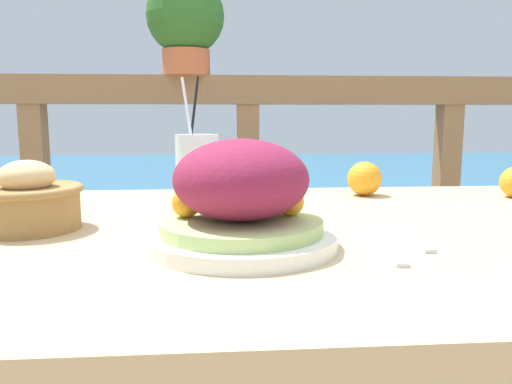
{
  "coord_description": "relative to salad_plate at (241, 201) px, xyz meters",
  "views": [
    {
      "loc": [
        -0.1,
        -0.78,
        0.92
      ],
      "look_at": [
        -0.04,
        -0.02,
        0.8
      ],
      "focal_mm": 35.0,
      "sensor_mm": 36.0,
      "label": 1
    }
  ],
  "objects": [
    {
      "name": "patio_table",
      "position": [
        0.07,
        0.12,
        -0.15
      ],
      "size": [
        1.25,
        0.85,
        0.74
      ],
      "color": "tan",
      "rests_on": "ground_plane"
    },
    {
      "name": "railing_fence",
      "position": [
        0.07,
        0.98,
        -0.09
      ],
      "size": [
        2.8,
        0.08,
        1.04
      ],
      "color": "brown",
      "rests_on": "ground_plane"
    },
    {
      "name": "sea_backdrop",
      "position": [
        0.07,
        3.48,
        -0.58
      ],
      "size": [
        12.0,
        4.0,
        0.45
      ],
      "color": "teal",
      "rests_on": "ground_plane"
    },
    {
      "name": "salad_plate",
      "position": [
        0.0,
        0.0,
        0.0
      ],
      "size": [
        0.26,
        0.26,
        0.15
      ],
      "color": "white",
      "rests_on": "patio_table"
    },
    {
      "name": "drink_glass",
      "position": [
        -0.07,
        0.28,
        0.01
      ],
      "size": [
        0.08,
        0.08,
        0.25
      ],
      "color": "silver",
      "rests_on": "patio_table"
    },
    {
      "name": "bread_basket",
      "position": [
        -0.33,
        0.13,
        -0.02
      ],
      "size": [
        0.17,
        0.17,
        0.11
      ],
      "color": "olive",
      "rests_on": "patio_table"
    },
    {
      "name": "potted_plant",
      "position": [
        -0.13,
        0.98,
        0.41
      ],
      "size": [
        0.25,
        0.25,
        0.31
      ],
      "color": "#B75B38",
      "rests_on": "railing_fence"
    },
    {
      "name": "fork",
      "position": [
        0.19,
        -0.02,
        -0.06
      ],
      "size": [
        0.04,
        0.18,
        0.0
      ],
      "color": "silver",
      "rests_on": "patio_table"
    },
    {
      "name": "knife",
      "position": [
        0.24,
        0.04,
        -0.06
      ],
      "size": [
        0.02,
        0.18,
        0.0
      ],
      "color": "silver",
      "rests_on": "patio_table"
    },
    {
      "name": "orange_near_glass",
      "position": [
        0.3,
        0.42,
        -0.03
      ],
      "size": [
        0.08,
        0.08,
        0.08
      ],
      "color": "orange",
      "rests_on": "patio_table"
    }
  ]
}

